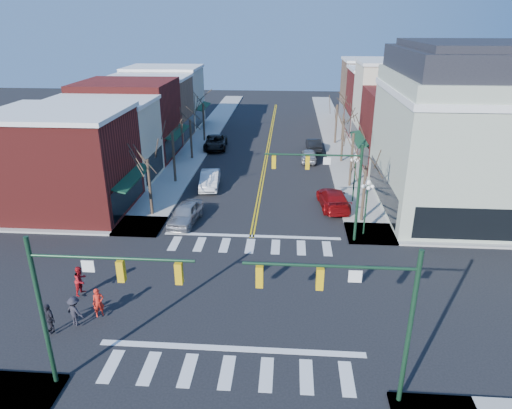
% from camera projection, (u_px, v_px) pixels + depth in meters
% --- Properties ---
extents(ground, '(160.00, 160.00, 0.00)m').
position_uv_depth(ground, '(241.00, 295.00, 26.43)').
color(ground, black).
rests_on(ground, ground).
extents(sidewalk_left, '(3.50, 70.00, 0.15)m').
position_uv_depth(sidewalk_left, '(174.00, 178.00, 45.44)').
color(sidewalk_left, '#9E9B93').
rests_on(sidewalk_left, ground).
extents(sidewalk_right, '(3.50, 70.00, 0.15)m').
position_uv_depth(sidewalk_right, '(352.00, 183.00, 44.26)').
color(sidewalk_right, '#9E9B93').
rests_on(sidewalk_right, ground).
extents(bldg_left_brick_a, '(10.00, 8.50, 8.00)m').
position_uv_depth(bldg_left_brick_a, '(65.00, 164.00, 36.79)').
color(bldg_left_brick_a, maroon).
rests_on(bldg_left_brick_a, ground).
extents(bldg_left_stucco_a, '(10.00, 7.00, 7.50)m').
position_uv_depth(bldg_left_stucco_a, '(102.00, 142.00, 44.04)').
color(bldg_left_stucco_a, beige).
rests_on(bldg_left_stucco_a, ground).
extents(bldg_left_brick_b, '(10.00, 9.00, 8.50)m').
position_uv_depth(bldg_left_brick_b, '(129.00, 120.00, 51.23)').
color(bldg_left_brick_b, maroon).
rests_on(bldg_left_brick_b, ground).
extents(bldg_left_tan, '(10.00, 7.50, 7.80)m').
position_uv_depth(bldg_left_tan, '(150.00, 109.00, 58.97)').
color(bldg_left_tan, '#8D684D').
rests_on(bldg_left_tan, ground).
extents(bldg_left_stucco_b, '(10.00, 8.00, 8.20)m').
position_uv_depth(bldg_left_stucco_b, '(165.00, 98.00, 66.04)').
color(bldg_left_stucco_b, beige).
rests_on(bldg_left_stucco_b, ground).
extents(bldg_right_brick_a, '(10.00, 8.50, 8.00)m').
position_uv_depth(bldg_right_brick_a, '(413.00, 130.00, 47.62)').
color(bldg_right_brick_a, maroon).
rests_on(bldg_right_brick_a, ground).
extents(bldg_right_stucco, '(10.00, 7.00, 10.00)m').
position_uv_depth(bldg_right_stucco, '(399.00, 107.00, 54.38)').
color(bldg_right_stucco, beige).
rests_on(bldg_right_stucco, ground).
extents(bldg_right_brick_b, '(10.00, 8.00, 8.50)m').
position_uv_depth(bldg_right_brick_b, '(386.00, 103.00, 61.59)').
color(bldg_right_brick_b, maroon).
rests_on(bldg_right_brick_b, ground).
extents(bldg_right_tan, '(10.00, 8.00, 9.00)m').
position_uv_depth(bldg_right_tan, '(376.00, 92.00, 68.87)').
color(bldg_right_tan, '#8D684D').
rests_on(bldg_right_tan, ground).
extents(victorian_corner, '(12.25, 14.25, 13.30)m').
position_uv_depth(victorian_corner, '(465.00, 130.00, 36.16)').
color(victorian_corner, '#A7B29A').
rests_on(victorian_corner, ground).
extents(traffic_mast_near_left, '(6.60, 0.28, 7.20)m').
position_uv_depth(traffic_mast_near_left, '(82.00, 294.00, 18.19)').
color(traffic_mast_near_left, '#14331E').
rests_on(traffic_mast_near_left, ground).
extents(traffic_mast_near_right, '(6.60, 0.28, 7.20)m').
position_uv_depth(traffic_mast_near_right, '(363.00, 306.00, 17.44)').
color(traffic_mast_near_right, '#14331E').
rests_on(traffic_mast_near_right, ground).
extents(traffic_mast_far_right, '(6.60, 0.28, 7.20)m').
position_uv_depth(traffic_mast_far_right, '(332.00, 179.00, 31.09)').
color(traffic_mast_far_right, '#14331E').
rests_on(traffic_mast_far_right, ground).
extents(lamppost_corner, '(0.36, 0.36, 4.33)m').
position_uv_depth(lamppost_corner, '(367.00, 198.00, 32.59)').
color(lamppost_corner, '#14331E').
rests_on(lamppost_corner, ground).
extents(lamppost_midblock, '(0.36, 0.36, 4.33)m').
position_uv_depth(lamppost_midblock, '(355.00, 170.00, 38.59)').
color(lamppost_midblock, '#14331E').
rests_on(lamppost_midblock, ground).
extents(tree_left_a, '(0.24, 0.24, 4.76)m').
position_uv_depth(tree_left_a, '(150.00, 188.00, 36.24)').
color(tree_left_a, '#382B21').
rests_on(tree_left_a, ground).
extents(tree_left_b, '(0.24, 0.24, 5.04)m').
position_uv_depth(tree_left_b, '(174.00, 158.00, 43.57)').
color(tree_left_b, '#382B21').
rests_on(tree_left_b, ground).
extents(tree_left_c, '(0.24, 0.24, 4.55)m').
position_uv_depth(tree_left_c, '(191.00, 139.00, 51.04)').
color(tree_left_c, '#382B21').
rests_on(tree_left_c, ground).
extents(tree_left_d, '(0.24, 0.24, 4.90)m').
position_uv_depth(tree_left_d, '(204.00, 123.00, 58.35)').
color(tree_left_d, '#382B21').
rests_on(tree_left_d, ground).
extents(tree_right_a, '(0.24, 0.24, 4.62)m').
position_uv_depth(tree_right_a, '(364.00, 194.00, 35.13)').
color(tree_right_a, '#382B21').
rests_on(tree_right_a, ground).
extents(tree_right_b, '(0.24, 0.24, 5.18)m').
position_uv_depth(tree_right_b, '(351.00, 161.00, 42.41)').
color(tree_right_b, '#382B21').
rests_on(tree_right_b, ground).
extents(tree_right_c, '(0.24, 0.24, 4.83)m').
position_uv_depth(tree_right_c, '(342.00, 141.00, 49.85)').
color(tree_right_c, '#382B21').
rests_on(tree_right_c, ground).
extents(tree_right_d, '(0.24, 0.24, 4.97)m').
position_uv_depth(tree_right_d, '(336.00, 124.00, 57.20)').
color(tree_right_d, '#382B21').
rests_on(tree_right_d, ground).
extents(car_left_near, '(2.41, 4.81, 1.57)m').
position_uv_depth(car_left_near, '(185.00, 213.00, 35.53)').
color(car_left_near, '#A6A6AB').
rests_on(car_left_near, ground).
extents(car_left_mid, '(2.06, 4.90, 1.58)m').
position_uv_depth(car_left_mid, '(210.00, 180.00, 42.88)').
color(car_left_mid, silver).
rests_on(car_left_mid, ground).
extents(car_left_far, '(2.98, 5.79, 1.56)m').
position_uv_depth(car_left_far, '(216.00, 142.00, 55.69)').
color(car_left_far, black).
rests_on(car_left_far, ground).
extents(car_right_near, '(2.77, 5.68, 1.59)m').
position_uv_depth(car_right_near, '(333.00, 199.00, 38.35)').
color(car_right_near, maroon).
rests_on(car_right_near, ground).
extents(car_right_mid, '(1.84, 4.31, 1.45)m').
position_uv_depth(car_right_mid, '(309.00, 155.00, 50.73)').
color(car_right_mid, '#B7B8BC').
rests_on(car_right_mid, ground).
extents(car_right_far, '(1.83, 4.58, 1.48)m').
position_uv_depth(car_right_far, '(314.00, 145.00, 54.90)').
color(car_right_far, black).
rests_on(car_right_far, ground).
extents(pedestrian_red_a, '(0.71, 0.65, 1.63)m').
position_uv_depth(pedestrian_red_a, '(98.00, 303.00, 24.11)').
color(pedestrian_red_a, red).
rests_on(pedestrian_red_a, sidewalk_left).
extents(pedestrian_red_b, '(0.87, 1.00, 1.76)m').
position_uv_depth(pedestrian_red_b, '(81.00, 280.00, 26.03)').
color(pedestrian_red_b, '#A91218').
rests_on(pedestrian_red_b, sidewalk_left).
extents(pedestrian_dark_a, '(1.02, 0.87, 1.63)m').
position_uv_depth(pedestrian_dark_a, '(49.00, 318.00, 22.86)').
color(pedestrian_dark_a, black).
rests_on(pedestrian_dark_a, sidewalk_left).
extents(pedestrian_dark_b, '(1.22, 0.99, 1.65)m').
position_uv_depth(pedestrian_dark_b, '(75.00, 311.00, 23.38)').
color(pedestrian_dark_b, black).
rests_on(pedestrian_dark_b, sidewalk_left).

